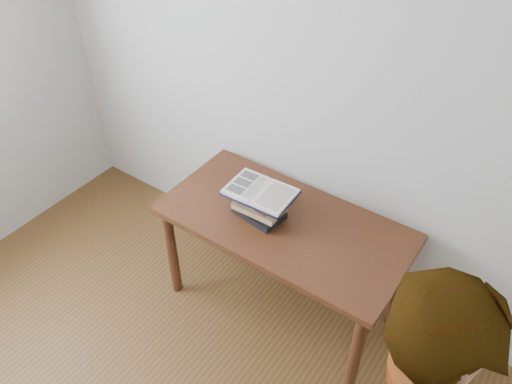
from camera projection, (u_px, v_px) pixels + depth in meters
The scene contains 3 objects.
desk at pixel (283, 234), 2.63m from camera, with size 1.29×0.65×0.69m.
book_stack at pixel (260, 204), 2.56m from camera, with size 0.27×0.20×0.15m.
open_book at pixel (260, 192), 2.49m from camera, with size 0.35×0.25×0.03m.
Camera 1 is at (1.06, -0.23, 2.47)m, focal length 35.00 mm.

